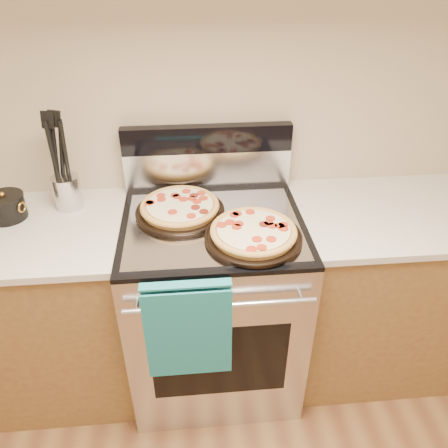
{
  "coord_description": "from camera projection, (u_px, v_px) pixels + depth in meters",
  "views": [
    {
      "loc": [
        -0.09,
        0.13,
        1.91
      ],
      "look_at": [
        0.04,
        1.55,
        0.97
      ],
      "focal_mm": 35.0,
      "sensor_mm": 36.0,
      "label": 1
    }
  ],
  "objects": [
    {
      "name": "oven_window",
      "position": [
        220.0,
        362.0,
        1.79
      ],
      "size": [
        0.56,
        0.01,
        0.4
      ],
      "primitive_type": "cube",
      "color": "black",
      "rests_on": "range_body"
    },
    {
      "name": "cabinet_right",
      "position": [
        390.0,
        290.0,
        2.17
      ],
      "size": [
        1.0,
        0.62,
        0.88
      ],
      "primitive_type": "cube",
      "color": "brown",
      "rests_on": "ground"
    },
    {
      "name": "countertop_right",
      "position": [
        412.0,
        213.0,
        1.92
      ],
      "size": [
        1.02,
        0.64,
        0.03
      ],
      "primitive_type": "cube",
      "color": "beige",
      "rests_on": "cabinet_right"
    },
    {
      "name": "backsplash_lower",
      "position": [
        208.0,
        169.0,
        2.02
      ],
      "size": [
        0.76,
        0.06,
        0.18
      ],
      "primitive_type": "cube",
      "color": "silver",
      "rests_on": "cooktop"
    },
    {
      "name": "backsplash_upper",
      "position": [
        207.0,
        139.0,
        1.94
      ],
      "size": [
        0.76,
        0.06,
        0.12
      ],
      "primitive_type": "cube",
      "color": "black",
      "rests_on": "backsplash_lower"
    },
    {
      "name": "cabinet_left",
      "position": [
        26.0,
        314.0,
        2.03
      ],
      "size": [
        1.0,
        0.62,
        0.88
      ],
      "primitive_type": "cube",
      "color": "brown",
      "rests_on": "ground"
    },
    {
      "name": "foil_sheet",
      "position": [
        213.0,
        225.0,
        1.79
      ],
      "size": [
        0.7,
        0.55,
        0.01
      ],
      "primitive_type": "cube",
      "color": "gray",
      "rests_on": "cooktop"
    },
    {
      "name": "utensil_crock",
      "position": [
        68.0,
        192.0,
        1.89
      ],
      "size": [
        0.12,
        0.12,
        0.15
      ],
      "primitive_type": "cylinder",
      "rotation": [
        0.0,
        0.0,
        -0.01
      ],
      "color": "silver",
      "rests_on": "countertop_left"
    },
    {
      "name": "saucepan",
      "position": [
        6.0,
        208.0,
        1.83
      ],
      "size": [
        0.2,
        0.2,
        0.1
      ],
      "primitive_type": "cylinder",
      "rotation": [
        0.0,
        0.0,
        -0.37
      ],
      "color": "black",
      "rests_on": "countertop_left"
    },
    {
      "name": "pepperoni_pizza_front",
      "position": [
        253.0,
        233.0,
        1.69
      ],
      "size": [
        0.38,
        0.38,
        0.05
      ],
      "primitive_type": null,
      "rotation": [
        0.0,
        0.0,
        0.03
      ],
      "color": "#AD7C35",
      "rests_on": "foil_sheet"
    },
    {
      "name": "oven_handle",
      "position": [
        220.0,
        306.0,
        1.57
      ],
      "size": [
        0.7,
        0.03,
        0.03
      ],
      "primitive_type": "cylinder",
      "rotation": [
        0.0,
        1.57,
        0.0
      ],
      "color": "silver",
      "rests_on": "range_body"
    },
    {
      "name": "wall_back",
      "position": [
        206.0,
        93.0,
        1.87
      ],
      "size": [
        4.0,
        0.0,
        4.0
      ],
      "primitive_type": "plane",
      "rotation": [
        1.57,
        0.0,
        0.0
      ],
      "color": "#C3B08D",
      "rests_on": "ground"
    },
    {
      "name": "cooktop",
      "position": [
        213.0,
        224.0,
        1.82
      ],
      "size": [
        0.76,
        0.68,
        0.02
      ],
      "primitive_type": "cube",
      "color": "black",
      "rests_on": "range_body"
    },
    {
      "name": "pepperoni_pizza_back",
      "position": [
        180.0,
        208.0,
        1.84
      ],
      "size": [
        0.48,
        0.48,
        0.05
      ],
      "primitive_type": null,
      "rotation": [
        0.0,
        0.0,
        -0.34
      ],
      "color": "#AD7C35",
      "rests_on": "foil_sheet"
    },
    {
      "name": "dish_towel",
      "position": [
        188.0,
        328.0,
        1.61
      ],
      "size": [
        0.32,
        0.05,
        0.42
      ],
      "primitive_type": null,
      "color": "#197F7A",
      "rests_on": "oven_handle"
    },
    {
      "name": "range_body",
      "position": [
        214.0,
        305.0,
        2.07
      ],
      "size": [
        0.76,
        0.68,
        0.9
      ],
      "primitive_type": "cube",
      "color": "#B7B7BC",
      "rests_on": "ground"
    }
  ]
}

